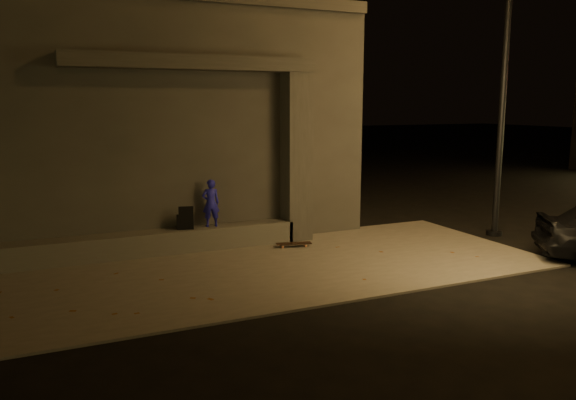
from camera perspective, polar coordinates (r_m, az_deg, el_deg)
name	(u,v)px	position (r m, az deg, el deg)	size (l,w,h in m)	color
ground	(299,306)	(8.54, 1.11, -10.73)	(120.00, 120.00, 0.00)	black
sidewalk	(252,269)	(10.28, -3.69, -7.05)	(11.00, 4.40, 0.04)	#656059
building	(145,120)	(13.94, -14.29, 7.88)	(9.00, 5.10, 5.22)	#3B3936
ledge	(150,243)	(11.48, -13.86, -4.27)	(6.00, 0.55, 0.45)	#595650
column	(296,158)	(12.17, 0.84, 4.33)	(0.55, 0.55, 3.60)	#3B3936
canopy	(194,63)	(11.44, -9.58, 13.58)	(5.00, 0.70, 0.28)	#3B3936
skateboarder	(211,203)	(11.61, -7.85, -0.30)	(0.36, 0.23, 0.98)	#1D1BB5
backpack	(185,221)	(11.54, -10.41, -2.10)	(0.38, 0.29, 0.47)	black
skateboard	(294,244)	(11.74, 0.59, -4.46)	(0.76, 0.36, 0.08)	black
street_lamp_2	(506,45)	(13.55, 21.28, 14.42)	(0.36, 0.36, 7.51)	black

